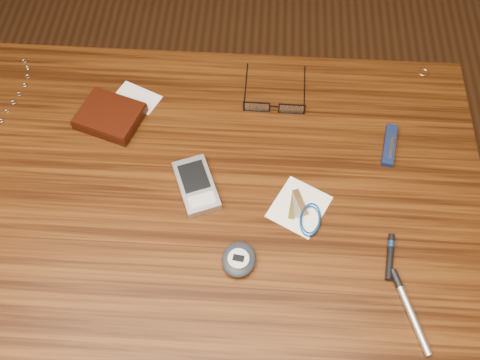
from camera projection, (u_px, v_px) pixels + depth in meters
The scene contains 11 objects.
ground at pixel (215, 324), 1.56m from camera, with size 3.80×3.80×0.00m, color #472814.
desk at pixel (202, 227), 1.01m from camera, with size 1.00×0.70×0.75m.
wallet_and_card at pixel (111, 116), 1.00m from camera, with size 0.16×0.16×0.02m.
eyeglasses at pixel (274, 105), 1.01m from camera, with size 0.12×0.12×0.03m.
gold_ring at pixel (423, 72), 1.07m from camera, with size 0.02×0.02×0.00m, color tan.
pda_phone at pixel (196, 185), 0.93m from camera, with size 0.10×0.12×0.02m.
pedometer at pixel (239, 259), 0.85m from camera, with size 0.06×0.07×0.03m.
notepad_keys at pixel (305, 213), 0.90m from camera, with size 0.12×0.12×0.01m.
pocket_knife at pixel (390, 145), 0.97m from camera, with size 0.04×0.09×0.01m.
silver_pen at pixel (407, 304), 0.82m from camera, with size 0.05×0.13×0.01m.
black_blue_pen at pixel (390, 255), 0.86m from camera, with size 0.02×0.08×0.01m.
Camera 1 is at (0.10, -0.44, 1.56)m, focal length 40.00 mm.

